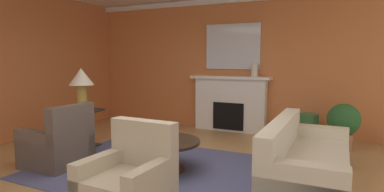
{
  "coord_description": "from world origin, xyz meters",
  "views": [
    {
      "loc": [
        2.16,
        -3.64,
        1.63
      ],
      "look_at": [
        -0.12,
        1.15,
        1.0
      ],
      "focal_mm": 29.94,
      "sensor_mm": 36.0,
      "label": 1
    }
  ],
  "objects": [
    {
      "name": "vase_tall_corner",
      "position": [
        1.59,
        2.84,
        0.28
      ],
      "size": [
        0.36,
        0.36,
        0.56
      ],
      "primitive_type": "cylinder",
      "color": "#33703D",
      "rests_on": "ground_plane"
    },
    {
      "name": "area_rug",
      "position": [
        -0.12,
        0.27,
        0.01
      ],
      "size": [
        3.73,
        2.56,
        0.01
      ],
      "primitive_type": "cube",
      "color": "#4C517A",
      "rests_on": "ground_plane"
    },
    {
      "name": "wall_window",
      "position": [
        -3.71,
        0.3,
        1.49
      ],
      "size": [
        0.12,
        7.17,
        2.98
      ],
      "primitive_type": "cube",
      "color": "#CC723D",
      "rests_on": "ground_plane"
    },
    {
      "name": "book_red_cover",
      "position": [
        -0.08,
        0.23,
        0.47
      ],
      "size": [
        0.19,
        0.2,
        0.04
      ],
      "primitive_type": "cube",
      "rotation": [
        0.0,
        0.0,
        0.05
      ],
      "color": "navy",
      "rests_on": "coffee_table"
    },
    {
      "name": "book_art_folio",
      "position": [
        -0.3,
        0.2,
        0.51
      ],
      "size": [
        0.2,
        0.15,
        0.04
      ],
      "primitive_type": "cube",
      "rotation": [
        0.0,
        0.0,
        -0.03
      ],
      "color": "tan",
      "rests_on": "coffee_table"
    },
    {
      "name": "mantel_mirror",
      "position": [
        -0.12,
        3.26,
        1.89
      ],
      "size": [
        1.25,
        0.04,
        1.0
      ],
      "primitive_type": "cube",
      "color": "silver"
    },
    {
      "name": "side_table",
      "position": [
        -2.11,
        0.69,
        0.4
      ],
      "size": [
        0.56,
        0.56,
        0.7
      ],
      "color": "#2D2319",
      "rests_on": "ground_plane"
    },
    {
      "name": "potted_plant",
      "position": [
        2.19,
        2.52,
        0.49
      ],
      "size": [
        0.56,
        0.56,
        0.83
      ],
      "color": "#A8754C",
      "rests_on": "ground_plane"
    },
    {
      "name": "wall_fireplace",
      "position": [
        0.0,
        3.35,
        1.49
      ],
      "size": [
        7.91,
        0.12,
        2.98
      ],
      "primitive_type": "cube",
      "color": "#CC723D",
      "rests_on": "ground_plane"
    },
    {
      "name": "coffee_table",
      "position": [
        -0.12,
        0.27,
        0.34
      ],
      "size": [
        1.0,
        1.0,
        0.45
      ],
      "color": "#2D2319",
      "rests_on": "ground_plane"
    },
    {
      "name": "vase_mantel_right",
      "position": [
        0.43,
        3.09,
        1.38
      ],
      "size": [
        0.15,
        0.15,
        0.28
      ],
      "primitive_type": "cylinder",
      "color": "beige",
      "rests_on": "fireplace"
    },
    {
      "name": "armchair_facing_fireplace",
      "position": [
        0.18,
        -1.01,
        0.31
      ],
      "size": [
        0.83,
        0.83,
        0.95
      ],
      "color": "#C1B293",
      "rests_on": "ground_plane"
    },
    {
      "name": "ground_plane",
      "position": [
        0.0,
        0.0,
        0.0
      ],
      "size": [
        9.5,
        9.5,
        0.0
      ],
      "primitive_type": "plane",
      "color": "tan"
    },
    {
      "name": "book_small_novel",
      "position": [
        -0.24,
        0.36,
        0.56
      ],
      "size": [
        0.24,
        0.24,
        0.06
      ],
      "primitive_type": "cube",
      "rotation": [
        0.0,
        0.0,
        0.26
      ],
      "color": "tan",
      "rests_on": "coffee_table"
    },
    {
      "name": "sofa",
      "position": [
        1.77,
        0.47,
        0.3
      ],
      "size": [
        0.9,
        2.1,
        0.85
      ],
      "color": "beige",
      "rests_on": "ground_plane"
    },
    {
      "name": "fireplace",
      "position": [
        -0.12,
        3.13,
        0.58
      ],
      "size": [
        1.8,
        0.35,
        1.24
      ],
      "color": "white",
      "rests_on": "ground_plane"
    },
    {
      "name": "armchair_near_window",
      "position": [
        -1.69,
        -0.25,
        0.31
      ],
      "size": [
        0.81,
        0.81,
        0.95
      ],
      "color": "brown",
      "rests_on": "ground_plane"
    },
    {
      "name": "table_lamp",
      "position": [
        -2.11,
        0.69,
        1.22
      ],
      "size": [
        0.44,
        0.44,
        0.75
      ],
      "color": "#B28E38",
      "rests_on": "side_table"
    }
  ]
}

